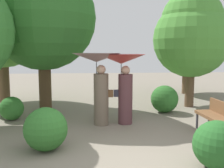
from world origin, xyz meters
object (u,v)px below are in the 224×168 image
park_bench (220,116)px  tree_mid_left (1,17)px  person_right (123,72)px  path_marker_post (43,130)px  tree_near_right (187,34)px  person_left (98,73)px  tree_mid_right (192,33)px  tree_near_left (43,9)px

park_bench → tree_mid_left: (-6.66, 4.83, 2.89)m
person_right → path_marker_post: person_right is taller
park_bench → tree_near_right: bearing=164.0°
tree_near_right → path_marker_post: size_ratio=5.57×
person_left → tree_mid_right: size_ratio=0.47×
person_left → park_bench: size_ratio=1.34×
tree_mid_right → park_bench: bearing=-99.2°
tree_mid_right → person_right: bearing=-143.0°
tree_near_left → tree_mid_right: (5.32, 0.15, -0.78)m
tree_mid_right → path_marker_post: tree_mid_right is taller
park_bench → tree_near_left: tree_near_left is taller
person_right → tree_mid_left: size_ratio=0.37×
tree_mid_right → person_left: bearing=-148.1°
tree_near_left → tree_near_right: (6.27, 3.10, -0.60)m
park_bench → tree_near_right: tree_near_right is taller
person_right → tree_near_left: tree_near_left is taller
park_bench → path_marker_post: park_bench is taller
person_right → park_bench: size_ratio=1.32×
tree_mid_left → tree_near_left: bearing=-39.1°
person_right → tree_near_left: bearing=57.5°
tree_mid_left → park_bench: bearing=-35.9°
person_right → tree_mid_left: tree_mid_left is taller
person_left → path_marker_post: (-1.24, -1.73, -1.07)m
tree_near_left → path_marker_post: bearing=-81.3°
path_marker_post → tree_mid_left: bearing=115.0°
tree_mid_right → path_marker_post: (-4.74, -3.91, -2.32)m
person_right → park_bench: (2.25, -1.32, -0.98)m
path_marker_post → tree_mid_right: bearing=39.5°
person_left → path_marker_post: bearing=149.8°
tree_near_right → person_right: bearing=-126.6°
person_left → park_bench: 3.34m
tree_mid_left → tree_mid_right: tree_mid_left is taller
person_left → tree_near_left: size_ratio=0.37×
person_right → park_bench: person_right is taller
tree_near_right → park_bench: bearing=-103.3°
person_right → tree_near_left: (-2.51, 1.97, 2.02)m
tree_near_right → path_marker_post: bearing=-129.7°
park_bench → tree_mid_right: (0.56, 3.43, 2.22)m
tree_near_left → tree_mid_left: tree_near_left is taller
person_left → tree_mid_left: bearing=51.7°
person_right → tree_near_right: size_ratio=0.43×
tree_mid_left → path_marker_post: 6.57m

